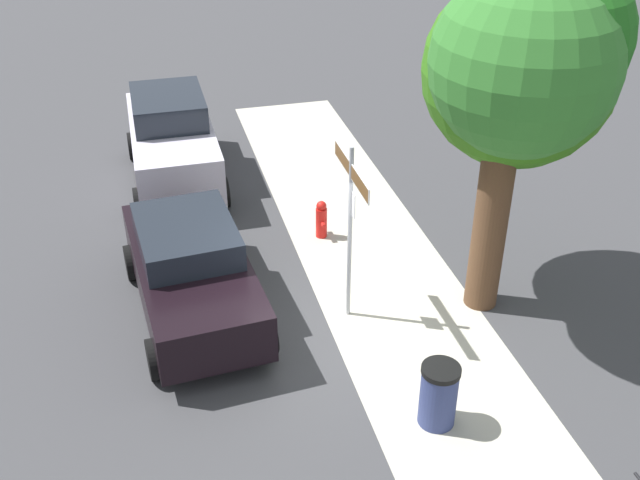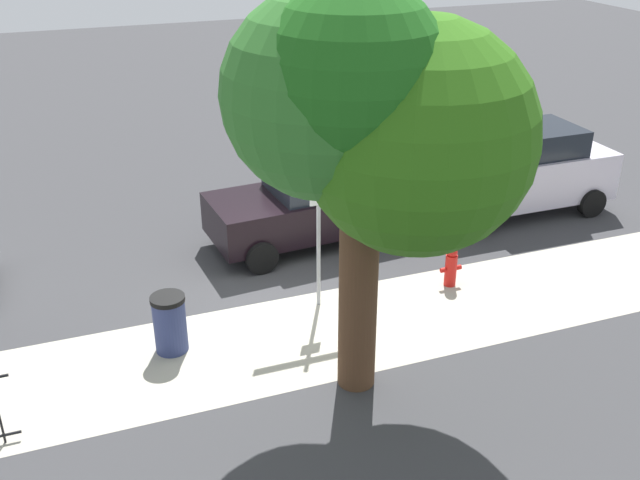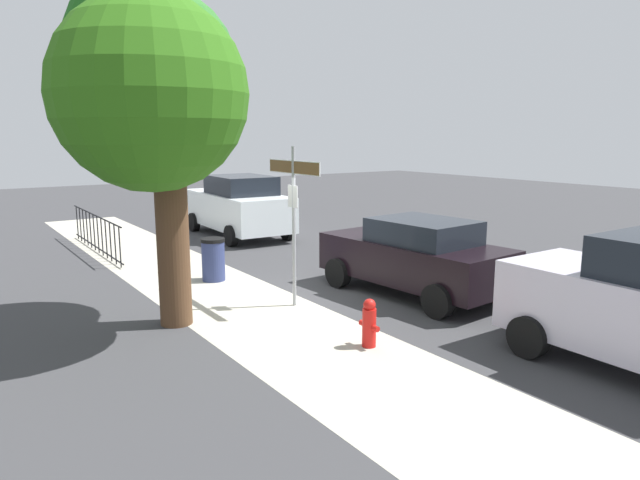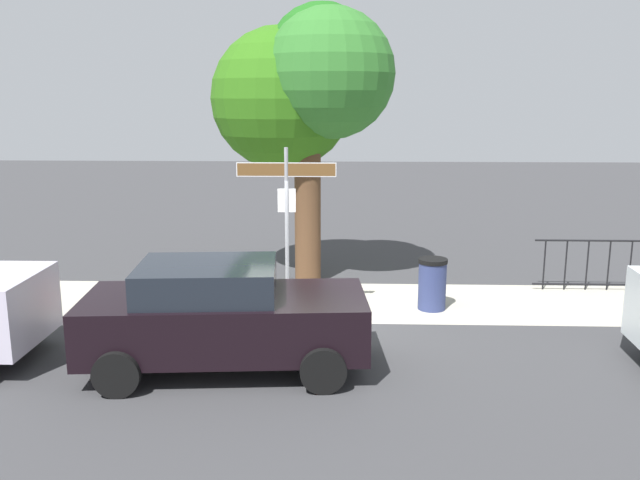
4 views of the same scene
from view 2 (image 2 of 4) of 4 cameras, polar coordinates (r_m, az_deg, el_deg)
ground_plane at (r=13.23m, az=-2.70°, el=-4.57°), size 60.00×60.00×0.00m
sidewalk_strip at (r=11.79m, az=-10.11°, el=-9.23°), size 24.00×2.60×0.00m
street_sign at (r=12.07m, az=-0.12°, el=3.80°), size 1.76×0.07×3.08m
shade_tree at (r=9.10m, az=4.33°, el=9.77°), size 3.86×3.37×5.86m
car_silver at (r=17.00m, az=15.40°, el=5.27°), size 4.19×1.93×1.95m
car_black at (r=14.97m, az=-0.72°, el=2.80°), size 4.20×2.22×1.60m
fire_hydrant at (r=13.67m, az=10.20°, el=-2.06°), size 0.42×0.22×0.78m
trash_bin at (r=11.83m, az=-11.66°, el=-6.39°), size 0.55×0.55×0.98m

